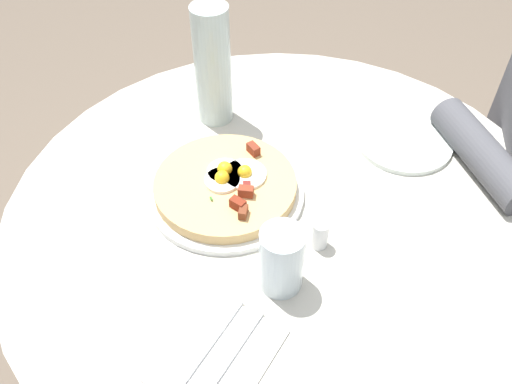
{
  "coord_description": "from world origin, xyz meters",
  "views": [
    {
      "loc": [
        -0.06,
        0.64,
        1.41
      ],
      "look_at": [
        0.06,
        -0.0,
        0.72
      ],
      "focal_mm": 37.5,
      "sensor_mm": 36.0,
      "label": 1
    }
  ],
  "objects_px": {
    "salt_shaker": "(320,235)",
    "bread_plate": "(404,141)",
    "pizza_plate": "(226,192)",
    "water_bottle": "(213,66)",
    "water_glass": "(281,260)",
    "knife": "(228,360)",
    "fork": "(206,347)",
    "dining_table": "(283,261)",
    "breakfast_pizza": "(226,184)"
  },
  "relations": [
    {
      "from": "bread_plate",
      "to": "breakfast_pizza",
      "type": "bearing_deg",
      "value": 32.46
    },
    {
      "from": "breakfast_pizza",
      "to": "water_bottle",
      "type": "xyz_separation_m",
      "value": [
        0.07,
        -0.22,
        0.1
      ]
    },
    {
      "from": "pizza_plate",
      "to": "knife",
      "type": "distance_m",
      "value": 0.32
    },
    {
      "from": "dining_table",
      "to": "pizza_plate",
      "type": "distance_m",
      "value": 0.21
    },
    {
      "from": "bread_plate",
      "to": "salt_shaker",
      "type": "xyz_separation_m",
      "value": [
        0.14,
        0.29,
        0.02
      ]
    },
    {
      "from": "knife",
      "to": "water_bottle",
      "type": "distance_m",
      "value": 0.56
    },
    {
      "from": "dining_table",
      "to": "water_glass",
      "type": "xyz_separation_m",
      "value": [
        -0.01,
        0.16,
        0.22
      ]
    },
    {
      "from": "fork",
      "to": "breakfast_pizza",
      "type": "bearing_deg",
      "value": -152.07
    },
    {
      "from": "pizza_plate",
      "to": "water_glass",
      "type": "height_order",
      "value": "water_glass"
    },
    {
      "from": "salt_shaker",
      "to": "bread_plate",
      "type": "bearing_deg",
      "value": -115.98
    },
    {
      "from": "water_bottle",
      "to": "pizza_plate",
      "type": "bearing_deg",
      "value": 107.93
    },
    {
      "from": "breakfast_pizza",
      "to": "bread_plate",
      "type": "xyz_separation_m",
      "value": [
        -0.32,
        -0.2,
        -0.02
      ]
    },
    {
      "from": "fork",
      "to": "pizza_plate",
      "type": "bearing_deg",
      "value": -151.75
    },
    {
      "from": "fork",
      "to": "knife",
      "type": "height_order",
      "value": "same"
    },
    {
      "from": "water_bottle",
      "to": "salt_shaker",
      "type": "bearing_deg",
      "value": 129.41
    },
    {
      "from": "bread_plate",
      "to": "water_glass",
      "type": "bearing_deg",
      "value": 62.74
    },
    {
      "from": "knife",
      "to": "salt_shaker",
      "type": "relative_size",
      "value": 3.43
    },
    {
      "from": "breakfast_pizza",
      "to": "water_glass",
      "type": "height_order",
      "value": "water_glass"
    },
    {
      "from": "pizza_plate",
      "to": "water_bottle",
      "type": "relative_size",
      "value": 1.15
    },
    {
      "from": "water_glass",
      "to": "knife",
      "type": "bearing_deg",
      "value": 70.56
    },
    {
      "from": "fork",
      "to": "salt_shaker",
      "type": "bearing_deg",
      "value": 168.38
    },
    {
      "from": "pizza_plate",
      "to": "fork",
      "type": "relative_size",
      "value": 1.57
    },
    {
      "from": "knife",
      "to": "salt_shaker",
      "type": "bearing_deg",
      "value": 176.42
    },
    {
      "from": "breakfast_pizza",
      "to": "fork",
      "type": "xyz_separation_m",
      "value": [
        -0.04,
        0.3,
        -0.02
      ]
    },
    {
      "from": "breakfast_pizza",
      "to": "water_bottle",
      "type": "relative_size",
      "value": 1.03
    },
    {
      "from": "water_bottle",
      "to": "breakfast_pizza",
      "type": "bearing_deg",
      "value": 108.38
    },
    {
      "from": "bread_plate",
      "to": "water_bottle",
      "type": "relative_size",
      "value": 0.77
    },
    {
      "from": "water_bottle",
      "to": "salt_shaker",
      "type": "height_order",
      "value": "water_bottle"
    },
    {
      "from": "pizza_plate",
      "to": "bread_plate",
      "type": "xyz_separation_m",
      "value": [
        -0.32,
        -0.2,
        -0.0
      ]
    },
    {
      "from": "pizza_plate",
      "to": "water_bottle",
      "type": "bearing_deg",
      "value": -72.07
    },
    {
      "from": "bread_plate",
      "to": "knife",
      "type": "distance_m",
      "value": 0.57
    },
    {
      "from": "breakfast_pizza",
      "to": "fork",
      "type": "distance_m",
      "value": 0.31
    },
    {
      "from": "pizza_plate",
      "to": "water_bottle",
      "type": "height_order",
      "value": "water_bottle"
    },
    {
      "from": "knife",
      "to": "pizza_plate",
      "type": "bearing_deg",
      "value": -146.12
    },
    {
      "from": "water_glass",
      "to": "breakfast_pizza",
      "type": "bearing_deg",
      "value": -53.93
    },
    {
      "from": "bread_plate",
      "to": "knife",
      "type": "height_order",
      "value": "bread_plate"
    },
    {
      "from": "pizza_plate",
      "to": "breakfast_pizza",
      "type": "relative_size",
      "value": 1.11
    },
    {
      "from": "dining_table",
      "to": "breakfast_pizza",
      "type": "bearing_deg",
      "value": -4.33
    },
    {
      "from": "water_glass",
      "to": "salt_shaker",
      "type": "height_order",
      "value": "water_glass"
    },
    {
      "from": "bread_plate",
      "to": "knife",
      "type": "xyz_separation_m",
      "value": [
        0.24,
        0.52,
        0.0
      ]
    },
    {
      "from": "fork",
      "to": "water_glass",
      "type": "height_order",
      "value": "water_glass"
    },
    {
      "from": "fork",
      "to": "water_glass",
      "type": "distance_m",
      "value": 0.17
    },
    {
      "from": "fork",
      "to": "knife",
      "type": "xyz_separation_m",
      "value": [
        -0.03,
        0.01,
        0.0
      ]
    },
    {
      "from": "dining_table",
      "to": "breakfast_pizza",
      "type": "height_order",
      "value": "breakfast_pizza"
    },
    {
      "from": "pizza_plate",
      "to": "breakfast_pizza",
      "type": "xyz_separation_m",
      "value": [
        -0.0,
        -0.0,
        0.02
      ]
    },
    {
      "from": "salt_shaker",
      "to": "dining_table",
      "type": "bearing_deg",
      "value": -50.08
    },
    {
      "from": "pizza_plate",
      "to": "salt_shaker",
      "type": "height_order",
      "value": "salt_shaker"
    },
    {
      "from": "fork",
      "to": "water_bottle",
      "type": "xyz_separation_m",
      "value": [
        0.11,
        -0.52,
        0.12
      ]
    },
    {
      "from": "fork",
      "to": "water_bottle",
      "type": "bearing_deg",
      "value": -147.38
    },
    {
      "from": "pizza_plate",
      "to": "salt_shaker",
      "type": "distance_m",
      "value": 0.2
    }
  ]
}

